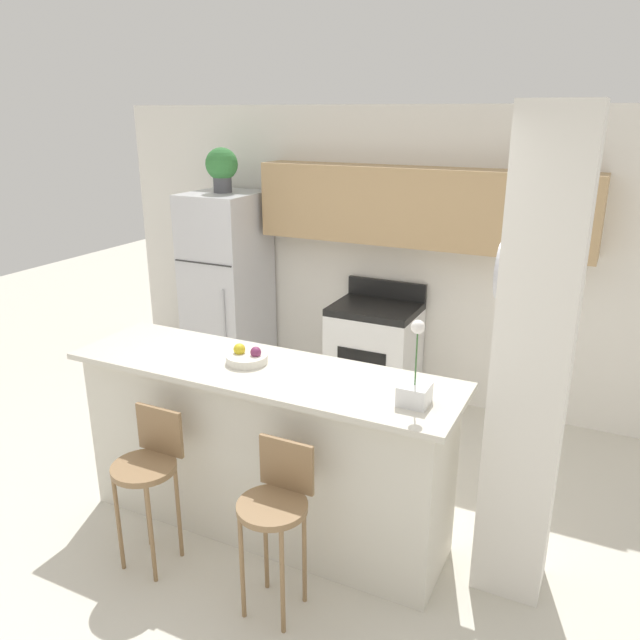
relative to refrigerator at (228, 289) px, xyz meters
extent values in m
plane|color=beige|center=(1.50, -1.86, -0.90)|extent=(14.00, 14.00, 0.00)
cube|color=white|center=(1.50, 0.42, 0.38)|extent=(5.60, 0.06, 2.55)
cube|color=tan|center=(1.76, 0.23, 0.85)|extent=(2.78, 0.32, 0.63)
cube|color=silver|center=(1.47, 0.25, 0.74)|extent=(0.77, 0.28, 0.12)
cube|color=white|center=(2.97, -1.69, 0.38)|extent=(0.36, 0.32, 2.55)
cylinder|color=silver|center=(2.78, -1.69, 0.87)|extent=(0.02, 0.29, 0.29)
cylinder|color=white|center=(2.78, -1.69, 0.87)|extent=(0.01, 0.25, 0.25)
cube|color=silver|center=(1.50, -1.86, -0.38)|extent=(2.25, 0.56, 1.04)
cube|color=beige|center=(1.50, -1.86, 0.16)|extent=(2.37, 0.68, 0.04)
cube|color=silver|center=(0.00, 0.00, -0.29)|extent=(0.63, 0.71, 1.22)
cube|color=silver|center=(0.00, 0.00, 0.61)|extent=(0.63, 0.71, 0.58)
cube|color=#333333|center=(0.00, -0.36, 0.32)|extent=(0.60, 0.01, 0.01)
cylinder|color=#B2B2B7|center=(0.20, -0.37, -0.23)|extent=(0.02, 0.02, 0.67)
cube|color=white|center=(1.47, 0.08, -0.47)|extent=(0.73, 0.58, 0.85)
cube|color=black|center=(1.47, 0.08, -0.02)|extent=(0.73, 0.58, 0.06)
cube|color=black|center=(1.47, 0.35, 0.09)|extent=(0.73, 0.04, 0.16)
cube|color=black|center=(1.47, -0.22, -0.43)|extent=(0.44, 0.01, 0.27)
cylinder|color=olive|center=(1.09, -2.45, -0.27)|extent=(0.36, 0.36, 0.03)
cube|color=olive|center=(1.09, -2.30, -0.11)|extent=(0.31, 0.02, 0.28)
cylinder|color=olive|center=(0.97, -2.57, -0.59)|extent=(0.02, 0.02, 0.61)
cylinder|color=olive|center=(1.21, -2.57, -0.59)|extent=(0.02, 0.02, 0.61)
cylinder|color=olive|center=(0.97, -2.34, -0.59)|extent=(0.02, 0.02, 0.61)
cylinder|color=olive|center=(1.21, -2.34, -0.59)|extent=(0.02, 0.02, 0.61)
cylinder|color=olive|center=(1.91, -2.45, -0.27)|extent=(0.36, 0.36, 0.03)
cube|color=olive|center=(1.91, -2.30, -0.11)|extent=(0.31, 0.02, 0.28)
cylinder|color=olive|center=(1.79, -2.57, -0.59)|extent=(0.02, 0.02, 0.61)
cylinder|color=olive|center=(2.03, -2.57, -0.59)|extent=(0.02, 0.02, 0.61)
cylinder|color=olive|center=(1.79, -2.34, -0.59)|extent=(0.02, 0.02, 0.61)
cylinder|color=olive|center=(2.03, -2.34, -0.59)|extent=(0.02, 0.02, 0.61)
cylinder|color=#4C4C51|center=(0.00, 0.00, 0.97)|extent=(0.16, 0.16, 0.14)
sphere|color=#387F3D|center=(0.00, 0.00, 1.15)|extent=(0.29, 0.29, 0.29)
cube|color=white|center=(2.45, -1.93, 0.23)|extent=(0.15, 0.15, 0.11)
cylinder|color=#386633|center=(2.45, -1.93, 0.43)|extent=(0.01, 0.01, 0.29)
sphere|color=white|center=(2.45, -1.93, 0.60)|extent=(0.07, 0.07, 0.07)
cylinder|color=silver|center=(1.39, -1.84, 0.20)|extent=(0.25, 0.25, 0.05)
sphere|color=#7A2D56|center=(1.44, -1.82, 0.25)|extent=(0.07, 0.07, 0.07)
sphere|color=gold|center=(1.33, -1.83, 0.25)|extent=(0.07, 0.07, 0.07)
camera|label=1|loc=(3.28, -4.72, 1.60)|focal=35.00mm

